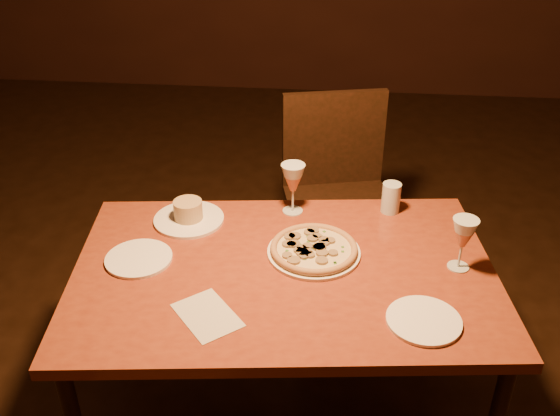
{
  "coord_description": "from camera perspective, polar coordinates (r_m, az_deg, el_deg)",
  "views": [
    {
      "loc": [
        0.4,
        -1.61,
        1.88
      ],
      "look_at": [
        0.23,
        0.02,
        0.9
      ],
      "focal_mm": 40.0,
      "sensor_mm": 36.0,
      "label": 1
    }
  ],
  "objects": [
    {
      "name": "floor",
      "position": [
        2.5,
        -5.68,
        -17.86
      ],
      "size": [
        7.0,
        7.0,
        0.0
      ],
      "primitive_type": "plane",
      "color": "black",
      "rests_on": "ground"
    },
    {
      "name": "dining_table",
      "position": [
        2.0,
        0.37,
        -6.96
      ],
      "size": [
        1.41,
        1.0,
        0.71
      ],
      "rotation": [
        0.0,
        0.0,
        0.12
      ],
      "color": "#923E1F",
      "rests_on": "floor"
    },
    {
      "name": "chair_far",
      "position": [
        2.75,
        5.34,
        1.48
      ],
      "size": [
        0.55,
        0.55,
        0.94
      ],
      "rotation": [
        0.0,
        0.0,
        0.23
      ],
      "color": "black",
      "rests_on": "floor"
    },
    {
      "name": "pizza_plate",
      "position": [
        2.02,
        3.12,
        -3.78
      ],
      "size": [
        0.3,
        0.3,
        0.03
      ],
      "color": "white",
      "rests_on": "dining_table"
    },
    {
      "name": "ramekin_saucer",
      "position": [
        2.21,
        -8.37,
        -0.6
      ],
      "size": [
        0.25,
        0.25,
        0.08
      ],
      "color": "white",
      "rests_on": "dining_table"
    },
    {
      "name": "wine_glass_far",
      "position": [
        2.21,
        1.19,
        1.79
      ],
      "size": [
        0.09,
        0.09,
        0.19
      ],
      "primitive_type": null,
      "color": "#C37251",
      "rests_on": "dining_table"
    },
    {
      "name": "wine_glass_right",
      "position": [
        2.0,
        16.31,
        -3.17
      ],
      "size": [
        0.08,
        0.08,
        0.18
      ],
      "primitive_type": null,
      "color": "#C37251",
      "rests_on": "dining_table"
    },
    {
      "name": "water_tumbler",
      "position": [
        2.26,
        10.11,
        0.93
      ],
      "size": [
        0.07,
        0.07,
        0.11
      ],
      "primitive_type": "cylinder",
      "color": "silver",
      "rests_on": "dining_table"
    },
    {
      "name": "side_plate_left",
      "position": [
        2.05,
        -12.79,
        -4.53
      ],
      "size": [
        0.21,
        0.21,
        0.01
      ],
      "primitive_type": "cylinder",
      "color": "white",
      "rests_on": "dining_table"
    },
    {
      "name": "side_plate_near",
      "position": [
        1.81,
        13.01,
        -10.0
      ],
      "size": [
        0.21,
        0.21,
        0.01
      ],
      "primitive_type": "cylinder",
      "color": "white",
      "rests_on": "dining_table"
    },
    {
      "name": "menu_card",
      "position": [
        1.8,
        -6.67,
        -9.71
      ],
      "size": [
        0.23,
        0.24,
        0.0
      ],
      "primitive_type": "cube",
      "rotation": [
        0.0,
        0.0,
        0.69
      ],
      "color": "beige",
      "rests_on": "dining_table"
    }
  ]
}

